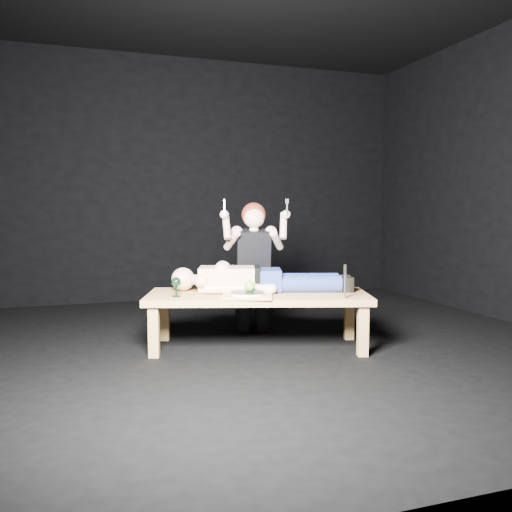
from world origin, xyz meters
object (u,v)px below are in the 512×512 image
lying_man (264,276)px  kneeling_woman (253,266)px  goblet (176,287)px  serving_tray (247,296)px  table (258,320)px  carving_knife (345,281)px

lying_man → kneeling_woman: 0.45m
lying_man → goblet: 0.75m
kneeling_woman → serving_tray: size_ratio=3.19×
lying_man → serving_tray: 0.38m
table → serving_tray: serving_tray is taller
lying_man → carving_knife: size_ratio=6.47×
kneeling_woman → carving_knife: bearing=-52.5°
lying_man → table: bearing=-112.3°
serving_tray → goblet: size_ratio=2.47×
lying_man → goblet: bearing=-157.1°
table → serving_tray: 0.33m
table → kneeling_woman: 0.68m
table → serving_tray: size_ratio=4.65×
kneeling_woman → goblet: kneeling_woman is taller
kneeling_woman → carving_knife: (0.43, -0.97, -0.03)m
table → carving_knife: size_ratio=6.90×
table → goblet: bearing=-165.4°
lying_man → serving_tray: bearing=-112.6°
serving_tray → carving_knife: (0.71, -0.26, 0.12)m
kneeling_woman → carving_knife: size_ratio=4.74×
carving_knife → lying_man: bearing=149.1°
goblet → carving_knife: carving_knife is taller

